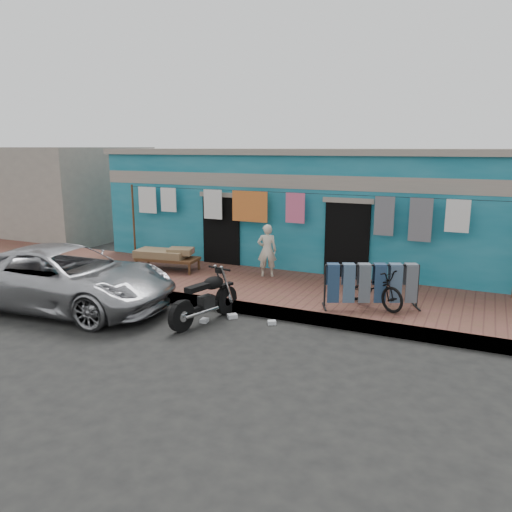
{
  "coord_description": "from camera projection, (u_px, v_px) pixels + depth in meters",
  "views": [
    {
      "loc": [
        4.35,
        -7.32,
        3.39
      ],
      "look_at": [
        0.0,
        2.0,
        1.15
      ],
      "focal_mm": 35.0,
      "sensor_mm": 36.0,
      "label": 1
    }
  ],
  "objects": [
    {
      "name": "ground",
      "position": [
        209.0,
        339.0,
        9.0
      ],
      "size": [
        80.0,
        80.0,
        0.0
      ],
      "primitive_type": "plane",
      "color": "black",
      "rests_on": "ground"
    },
    {
      "name": "sidewalk",
      "position": [
        274.0,
        291.0,
        11.63
      ],
      "size": [
        28.0,
        3.0,
        0.25
      ],
      "primitive_type": "cube",
      "color": "brown",
      "rests_on": "ground"
    },
    {
      "name": "curb",
      "position": [
        247.0,
        308.0,
        10.35
      ],
      "size": [
        28.0,
        0.1,
        0.25
      ],
      "primitive_type": "cube",
      "color": "gray",
      "rests_on": "ground"
    },
    {
      "name": "building",
      "position": [
        327.0,
        206.0,
        14.83
      ],
      "size": [
        12.2,
        5.2,
        3.36
      ],
      "color": "#11677F",
      "rests_on": "ground"
    },
    {
      "name": "neighbor_left",
      "position": [
        54.0,
        192.0,
        19.39
      ],
      "size": [
        6.0,
        5.0,
        3.4
      ],
      "primitive_type": "cube",
      "color": "#9E9384",
      "rests_on": "ground"
    },
    {
      "name": "clothesline",
      "position": [
        282.0,
        212.0,
        12.52
      ],
      "size": [
        10.06,
        0.06,
        2.1
      ],
      "color": "brown",
      "rests_on": "sidewalk"
    },
    {
      "name": "car",
      "position": [
        65.0,
        277.0,
        10.64
      ],
      "size": [
        5.11,
        2.73,
        1.38
      ],
      "primitive_type": "imported",
      "rotation": [
        0.0,
        0.0,
        1.68
      ],
      "color": "#ADADB2",
      "rests_on": "ground"
    },
    {
      "name": "seated_person",
      "position": [
        267.0,
        250.0,
        12.3
      ],
      "size": [
        0.56,
        0.47,
        1.31
      ],
      "primitive_type": "imported",
      "rotation": [
        0.0,
        0.0,
        3.54
      ],
      "color": "beige",
      "rests_on": "sidewalk"
    },
    {
      "name": "bicycle",
      "position": [
        373.0,
        283.0,
        10.0
      ],
      "size": [
        1.58,
        1.22,
        0.98
      ],
      "primitive_type": "imported",
      "rotation": [
        0.0,
        0.0,
        1.05
      ],
      "color": "black",
      "rests_on": "sidewalk"
    },
    {
      "name": "motorcycle",
      "position": [
        204.0,
        297.0,
        9.79
      ],
      "size": [
        1.25,
        1.84,
        1.03
      ],
      "primitive_type": null,
      "rotation": [
        0.0,
        0.0,
        -0.22
      ],
      "color": "black",
      "rests_on": "ground"
    },
    {
      "name": "charpoy",
      "position": [
        168.0,
        259.0,
        13.02
      ],
      "size": [
        1.91,
        1.27,
        0.57
      ],
      "primitive_type": null,
      "rotation": [
        0.0,
        0.0,
        0.14
      ],
      "color": "brown",
      "rests_on": "sidewalk"
    },
    {
      "name": "jeans_rack",
      "position": [
        371.0,
        285.0,
        9.9
      ],
      "size": [
        2.24,
        1.87,
        0.93
      ],
      "primitive_type": null,
      "rotation": [
        0.0,
        0.0,
        0.43
      ],
      "color": "black",
      "rests_on": "sidewalk"
    },
    {
      "name": "litter_a",
      "position": [
        232.0,
        316.0,
        10.12
      ],
      "size": [
        0.24,
        0.24,
        0.08
      ],
      "primitive_type": "cube",
      "rotation": [
        0.0,
        0.0,
        0.76
      ],
      "color": "silver",
      "rests_on": "ground"
    },
    {
      "name": "litter_b",
      "position": [
        272.0,
        323.0,
        9.76
      ],
      "size": [
        0.2,
        0.18,
        0.08
      ],
      "primitive_type": "cube",
      "rotation": [
        0.0,
        0.0,
        0.56
      ],
      "color": "silver",
      "rests_on": "ground"
    },
    {
      "name": "litter_c",
      "position": [
        204.0,
        321.0,
        9.88
      ],
      "size": [
        0.16,
        0.19,
        0.07
      ],
      "primitive_type": "cube",
      "rotation": [
        0.0,
        0.0,
        1.71
      ],
      "color": "silver",
      "rests_on": "ground"
    }
  ]
}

